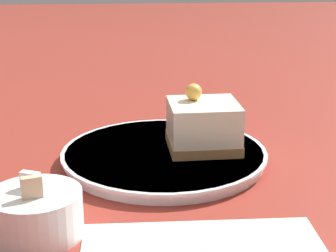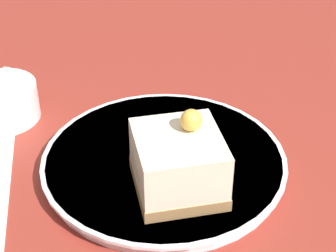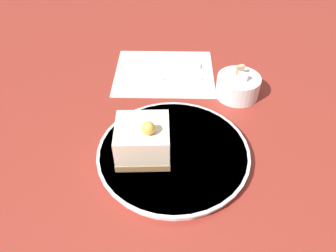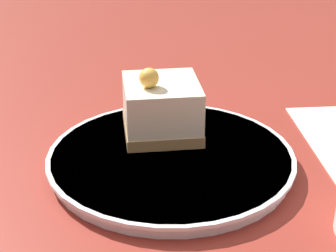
# 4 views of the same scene
# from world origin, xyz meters

# --- Properties ---
(ground_plane) EXTENTS (4.00, 4.00, 0.00)m
(ground_plane) POSITION_xyz_m (0.00, 0.00, 0.00)
(ground_plane) COLOR maroon
(plate) EXTENTS (0.27, 0.27, 0.02)m
(plate) POSITION_xyz_m (0.02, -0.02, 0.01)
(plate) COLOR white
(plate) RESTS_ON ground_plane
(cake_slice) EXTENTS (0.09, 0.10, 0.09)m
(cake_slice) POSITION_xyz_m (0.02, -0.07, 0.05)
(cake_slice) COLOR #9E7547
(cake_slice) RESTS_ON plate
(sugar_bowl) EXTENTS (0.09, 0.09, 0.07)m
(sugar_bowl) POSITION_xyz_m (-0.17, 0.13, 0.02)
(sugar_bowl) COLOR white
(sugar_bowl) RESTS_ON ground_plane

